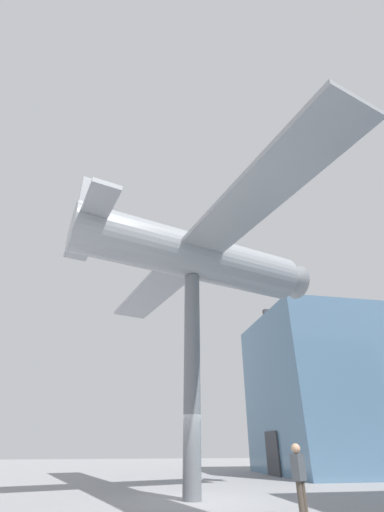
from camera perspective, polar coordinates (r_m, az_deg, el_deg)
The scene contains 5 objects.
ground_plane at distance 13.39m, azimuth 0.00°, elevation -35.68°, with size 80.00×80.00×0.00m, color gray.
glass_pavilion_left at distance 26.86m, azimuth 25.18°, elevation -19.65°, with size 8.94×12.20×10.09m.
support_pylon_central at distance 13.51m, azimuth 0.00°, elevation -18.78°, with size 0.62×0.62×7.91m.
suspended_airplane at distance 15.28m, azimuth 0.58°, elevation -0.10°, with size 17.57×11.95×3.49m.
visitor_person at distance 10.70m, azimuth 17.41°, elevation -31.37°, with size 0.42×0.45×1.60m.
Camera 1 is at (13.08, -2.39, 1.56)m, focal length 24.00 mm.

